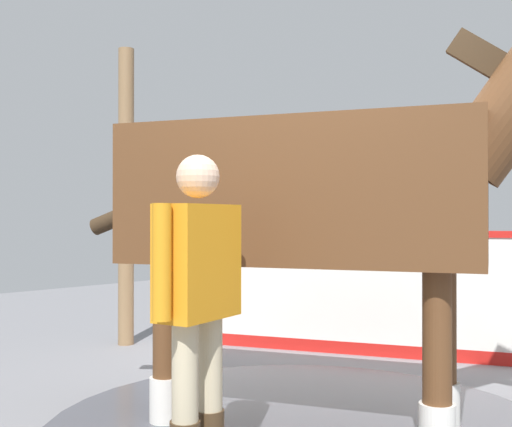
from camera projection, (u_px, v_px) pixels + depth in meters
ground_plane at (289, 421)px, 4.12m from camera, size 16.00×16.00×0.02m
wet_patch at (302, 424)px, 4.02m from camera, size 3.25×3.25×0.00m
barrier_wall at (365, 297)px, 6.05m from camera, size 1.70×3.86×1.19m
roof_post_far at (126, 196)px, 6.57m from camera, size 0.16×0.16×3.05m
horse at (323, 196)px, 3.98m from camera, size 1.77×3.42×2.63m
handler at (198, 293)px, 3.18m from camera, size 0.64×0.32×1.62m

